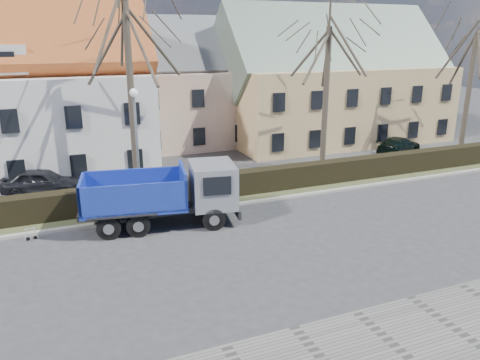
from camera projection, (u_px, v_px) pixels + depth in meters
name	position (u px, v px, depth m)	size (l,w,h in m)	color
ground	(224.00, 249.00, 19.47)	(120.00, 120.00, 0.00)	#38383A
curb_far	(192.00, 211.00, 23.51)	(80.00, 0.30, 0.12)	#A39F93
grass_strip	(184.00, 201.00, 24.93)	(80.00, 3.00, 0.10)	#434A2A
hedge	(184.00, 191.00, 24.57)	(60.00, 0.90, 1.30)	black
building_pink	(183.00, 94.00, 37.39)	(10.80, 8.80, 8.00)	beige
building_yellow	(332.00, 88.00, 39.02)	(18.80, 10.80, 8.50)	tan
tree_1	(130.00, 79.00, 24.36)	(9.20, 9.20, 12.65)	#3F372C
tree_2	(326.00, 86.00, 28.96)	(8.00, 8.00, 11.00)	#3F372C
tree_3	(470.00, 83.00, 33.40)	(7.60, 7.60, 10.45)	#3F372C
dump_truck	(155.00, 196.00, 21.42)	(7.33, 2.72, 2.93)	navy
streetlight	(137.00, 147.00, 23.97)	(0.47, 0.47, 6.06)	#979CA1
cart_frame	(26.00, 234.00, 20.11)	(0.68, 0.39, 0.62)	silver
parked_car_a	(42.00, 182.00, 25.92)	(1.71, 4.26, 1.45)	black
parked_car_b	(399.00, 145.00, 34.70)	(1.81, 4.45, 1.29)	black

